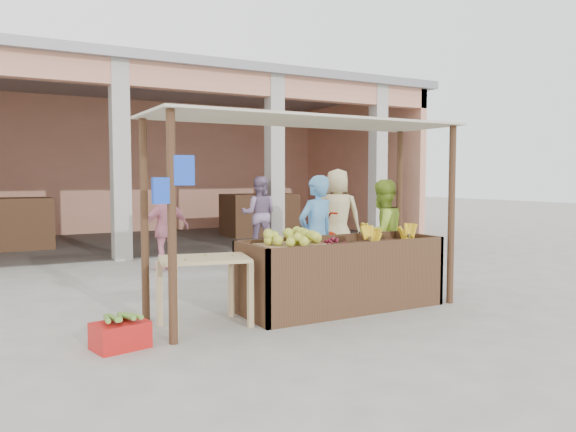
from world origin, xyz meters
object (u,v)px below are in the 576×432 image
red_crate (120,335)px  vendor_green (382,231)px  vendor_blue (316,231)px  fruit_stall (341,277)px  side_table (205,269)px  motorcycle (302,241)px

red_crate → vendor_green: vendor_green is taller
vendor_blue → fruit_stall: bearing=67.2°
fruit_stall → vendor_blue: (0.17, 0.88, 0.51)m
red_crate → vendor_blue: vendor_blue is taller
side_table → motorcycle: bearing=56.0°
side_table → motorcycle: (2.81, 2.62, -0.10)m
side_table → motorcycle: motorcycle is taller
red_crate → vendor_blue: bearing=9.7°
side_table → vendor_green: size_ratio=0.63×
red_crate → vendor_green: size_ratio=0.29×
side_table → vendor_blue: bearing=36.2°
red_crate → vendor_blue: (3.03, 1.23, 0.78)m
fruit_stall → side_table: (-1.84, 0.02, 0.25)m
side_table → red_crate: size_ratio=2.16×
vendor_blue → motorcycle: 1.96m
red_crate → side_table: bearing=7.3°
vendor_blue → side_table: bearing=11.5°
vendor_blue → motorcycle: vendor_blue is taller
red_crate → motorcycle: (3.83, 2.98, 0.42)m
side_table → vendor_green: 3.22m
red_crate → vendor_green: bearing=3.0°
red_crate → fruit_stall: bearing=-5.4°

